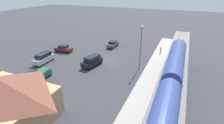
% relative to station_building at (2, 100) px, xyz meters
% --- Properties ---
extents(ground_plane, '(200.00, 200.00, 0.00)m').
position_rel_station_building_xyz_m(ground_plane, '(-4.00, -22.00, -3.10)').
color(ground_plane, '#38383D').
extents(railway_track, '(4.80, 70.00, 0.30)m').
position_rel_station_building_xyz_m(railway_track, '(-18.00, -22.00, -3.01)').
color(railway_track, gray).
rests_on(railway_track, ground).
extents(platform, '(3.20, 46.00, 0.30)m').
position_rel_station_building_xyz_m(platform, '(-14.00, -22.00, -2.95)').
color(platform, '#A8A399').
rests_on(platform, ground).
extents(station_building, '(11.61, 9.31, 5.98)m').
position_rel_station_building_xyz_m(station_building, '(0.00, 0.00, 0.00)').
color(station_building, tan).
rests_on(station_building, ground).
extents(pedestrian_on_platform, '(0.36, 0.36, 1.71)m').
position_rel_station_building_xyz_m(pedestrian_on_platform, '(-13.92, -30.98, -1.82)').
color(pedestrian_on_platform, brown).
rests_on(pedestrian_on_platform, platform).
extents(pickup_green, '(2.10, 5.45, 2.14)m').
position_rel_station_building_xyz_m(pickup_green, '(4.06, -8.96, -2.07)').
color(pickup_green, '#236638').
rests_on(pickup_green, ground).
extents(sedan_charcoal, '(1.85, 4.50, 1.74)m').
position_rel_station_building_xyz_m(sedan_charcoal, '(-1.00, -31.51, -2.22)').
color(sedan_charcoal, '#47494F').
rests_on(sedan_charcoal, ground).
extents(suv_silver, '(2.18, 4.98, 2.22)m').
position_rel_station_building_xyz_m(suv_silver, '(8.78, -15.74, -1.95)').
color(suv_silver, silver).
rests_on(suv_silver, ground).
extents(sedan_maroon, '(4.61, 2.50, 1.74)m').
position_rel_station_building_xyz_m(sedan_maroon, '(9.15, -23.17, -2.22)').
color(sedan_maroon, maroon).
rests_on(sedan_maroon, ground).
extents(suv_black, '(2.94, 5.20, 2.22)m').
position_rel_station_building_xyz_m(suv_black, '(-1.79, -18.39, -1.95)').
color(suv_black, black).
rests_on(suv_black, ground).
extents(light_pole_near_platform, '(0.44, 0.44, 8.84)m').
position_rel_station_building_xyz_m(light_pole_near_platform, '(-11.20, -21.11, 2.36)').
color(light_pole_near_platform, '#515156').
rests_on(light_pole_near_platform, ground).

